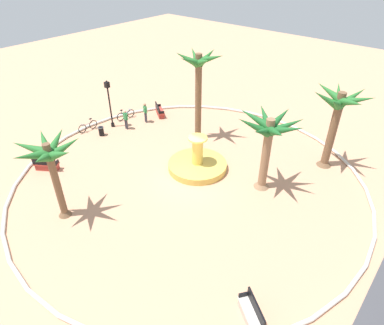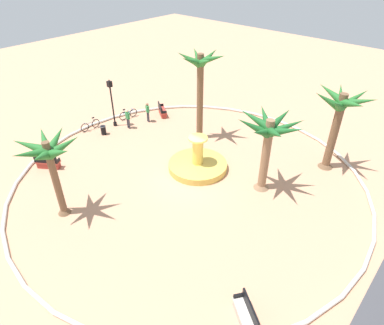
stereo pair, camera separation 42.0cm
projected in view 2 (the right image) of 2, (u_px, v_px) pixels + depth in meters
The scene contains 16 objects.
ground_plane at pixel (189, 178), 21.61m from camera, with size 80.00×80.00×0.00m, color tan.
plaza_curb at pixel (189, 177), 21.56m from camera, with size 21.94×21.94×0.20m, color silver.
fountain at pixel (198, 164), 22.35m from camera, with size 3.89×3.89×2.39m.
palm_tree_near_fountain at pixel (340, 113), 20.50m from camera, with size 3.58×3.82×5.49m.
palm_tree_by_curb at pixel (269, 136), 18.77m from camera, with size 3.95×3.96×4.92m.
palm_tree_mid_plaza at pixel (49, 156), 16.82m from camera, with size 3.38×3.43×4.86m.
palm_tree_far_side at pixel (200, 77), 23.38m from camera, with size 3.42×3.28×6.68m.
bench_east at pixel (48, 163), 22.42m from camera, with size 1.31×1.61×1.00m.
bench_west at pixel (162, 111), 29.14m from camera, with size 1.31×1.61×1.00m.
bench_north at pixel (245, 316), 13.39m from camera, with size 1.33×1.59×1.00m.
lamppost at pixel (112, 99), 26.41m from camera, with size 0.32×0.32×3.93m.
trash_bin at pixel (103, 130), 26.24m from camera, with size 0.46×0.46×0.73m.
bicycle_red_frame at pixel (128, 114), 28.59m from camera, with size 1.71×0.44×0.94m.
bicycle_by_lamppost at pixel (90, 125), 26.92m from camera, with size 1.72×0.44×0.94m.
person_cyclist_helmet at pixel (128, 118), 26.80m from camera, with size 0.23×0.53×1.64m.
person_cyclist_photo at pixel (148, 111), 27.76m from camera, with size 0.30×0.51×1.68m.
Camera 2 is at (12.91, 11.66, 12.87)m, focal length 31.47 mm.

